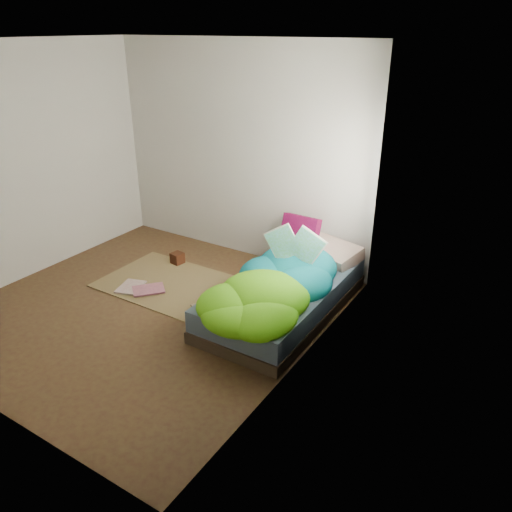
# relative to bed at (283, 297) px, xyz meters

# --- Properties ---
(ground) EXTENTS (3.50, 3.50, 0.00)m
(ground) POSITION_rel_bed_xyz_m (-1.22, -0.72, -0.17)
(ground) COLOR #4A281C
(ground) RESTS_ON ground
(room_walls) EXTENTS (3.54, 3.54, 2.62)m
(room_walls) POSITION_rel_bed_xyz_m (-1.21, -0.71, 1.46)
(room_walls) COLOR silver
(room_walls) RESTS_ON ground
(bed) EXTENTS (1.00, 2.00, 0.34)m
(bed) POSITION_rel_bed_xyz_m (0.00, 0.00, 0.00)
(bed) COLOR #3D2E21
(bed) RESTS_ON ground
(duvet) EXTENTS (0.96, 1.84, 0.34)m
(duvet) POSITION_rel_bed_xyz_m (0.00, -0.22, 0.34)
(duvet) COLOR #086182
(duvet) RESTS_ON bed
(rug) EXTENTS (1.60, 1.10, 0.01)m
(rug) POSITION_rel_bed_xyz_m (-1.37, -0.17, -0.16)
(rug) COLOR brown
(rug) RESTS_ON ground
(pillow_floral) EXTENTS (0.73, 0.56, 0.14)m
(pillow_floral) POSITION_rel_bed_xyz_m (0.16, 0.78, 0.24)
(pillow_floral) COLOR silver
(pillow_floral) RESTS_ON bed
(pillow_magenta) EXTENTS (0.43, 0.14, 0.43)m
(pillow_magenta) POSITION_rel_bed_xyz_m (-0.22, 0.75, 0.39)
(pillow_magenta) COLOR #4E052F
(pillow_magenta) RESTS_ON bed
(open_book) EXTENTS (0.52, 0.21, 0.31)m
(open_book) POSITION_rel_bed_xyz_m (0.06, 0.09, 0.67)
(open_book) COLOR green
(open_book) RESTS_ON duvet
(wooden_box) EXTENTS (0.16, 0.16, 0.14)m
(wooden_box) POSITION_rel_bed_xyz_m (-1.67, 0.29, -0.09)
(wooden_box) COLOR #3E1E0E
(wooden_box) RESTS_ON rug
(floor_book_a) EXTENTS (0.33, 0.39, 0.03)m
(floor_book_a) POSITION_rel_bed_xyz_m (-1.81, -0.53, -0.14)
(floor_book_a) COLOR silver
(floor_book_a) RESTS_ON rug
(floor_book_b) EXTENTS (0.42, 0.43, 0.03)m
(floor_book_b) POSITION_rel_bed_xyz_m (-1.57, -0.36, -0.14)
(floor_book_b) COLOR #C9747D
(floor_book_b) RESTS_ON rug
(floor_book_c) EXTENTS (0.41, 0.37, 0.03)m
(floor_book_c) POSITION_rel_bed_xyz_m (-0.71, -0.53, -0.14)
(floor_book_c) COLOR tan
(floor_book_c) RESTS_ON rug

